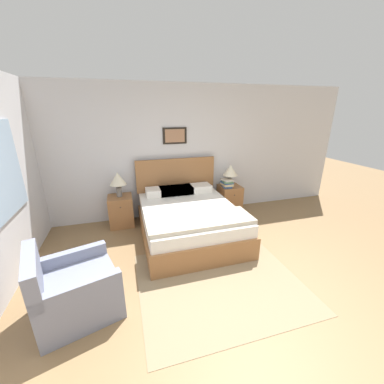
{
  "coord_description": "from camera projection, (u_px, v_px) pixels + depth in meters",
  "views": [
    {
      "loc": [
        -1.09,
        -1.53,
        2.12
      ],
      "look_at": [
        -0.14,
        1.68,
        0.94
      ],
      "focal_mm": 22.0,
      "sensor_mm": 36.0,
      "label": 1
    }
  ],
  "objects": [
    {
      "name": "area_rug_main",
      "position": [
        219.0,
        281.0,
        3.07
      ],
      "size": [
        2.04,
        1.76,
        0.01
      ],
      "color": "#897556",
      "rests_on": "ground_plane"
    },
    {
      "name": "book_hardcover_middle",
      "position": [
        227.0,
        184.0,
        4.9
      ],
      "size": [
        0.2,
        0.26,
        0.04
      ],
      "rotation": [
        0.0,
        0.0,
        -0.02
      ],
      "color": "beige",
      "rests_on": "book_thick_bottom"
    },
    {
      "name": "bed",
      "position": [
        188.0,
        218.0,
        4.11
      ],
      "size": [
        1.6,
        1.97,
        1.2
      ],
      "color": "#936038",
      "rests_on": "ground_plane"
    },
    {
      "name": "ground_plane",
      "position": [
        252.0,
        331.0,
        2.38
      ],
      "size": [
        16.0,
        16.0,
        0.0
      ],
      "primitive_type": "plane",
      "color": "olive"
    },
    {
      "name": "armchair",
      "position": [
        74.0,
        291.0,
        2.51
      ],
      "size": [
        0.97,
        0.93,
        0.83
      ],
      "rotation": [
        0.0,
        0.0,
        -1.28
      ],
      "color": "gray",
      "rests_on": "ground_plane"
    },
    {
      "name": "book_thick_bottom",
      "position": [
        227.0,
        186.0,
        4.91
      ],
      "size": [
        0.2,
        0.25,
        0.04
      ],
      "rotation": [
        0.0,
        0.0,
        -0.14
      ],
      "color": "#335693",
      "rests_on": "nightstand_by_door"
    },
    {
      "name": "book_paperback_top",
      "position": [
        227.0,
        180.0,
        4.87
      ],
      "size": [
        0.21,
        0.27,
        0.02
      ],
      "rotation": [
        0.0,
        0.0,
        0.14
      ],
      "color": "silver",
      "rests_on": "book_slim_near_top"
    },
    {
      "name": "book_slim_near_top",
      "position": [
        227.0,
        181.0,
        4.88
      ],
      "size": [
        0.22,
        0.29,
        0.03
      ],
      "rotation": [
        0.0,
        0.0,
        -0.13
      ],
      "color": "#4C7551",
      "rests_on": "book_novel_upper"
    },
    {
      "name": "wall_back",
      "position": [
        179.0,
        152.0,
        4.74
      ],
      "size": [
        7.43,
        0.09,
        2.6
      ],
      "color": "silver",
      "rests_on": "ground_plane"
    },
    {
      "name": "book_novel_upper",
      "position": [
        227.0,
        182.0,
        4.89
      ],
      "size": [
        0.22,
        0.27,
        0.03
      ],
      "rotation": [
        0.0,
        0.0,
        0.16
      ],
      "color": "#335693",
      "rests_on": "book_hardcover_middle"
    },
    {
      "name": "table_lamp_by_door",
      "position": [
        230.0,
        171.0,
        4.88
      ],
      "size": [
        0.3,
        0.3,
        0.46
      ],
      "color": "slate",
      "rests_on": "nightstand_by_door"
    },
    {
      "name": "nightstand_near_window",
      "position": [
        121.0,
        211.0,
        4.48
      ],
      "size": [
        0.44,
        0.45,
        0.59
      ],
      "color": "#936038",
      "rests_on": "ground_plane"
    },
    {
      "name": "nightstand_by_door",
      "position": [
        229.0,
        199.0,
        5.08
      ],
      "size": [
        0.44,
        0.45,
        0.59
      ],
      "color": "#936038",
      "rests_on": "ground_plane"
    },
    {
      "name": "table_lamp_near_window",
      "position": [
        118.0,
        180.0,
        4.28
      ],
      "size": [
        0.3,
        0.3,
        0.46
      ],
      "color": "slate",
      "rests_on": "nightstand_near_window"
    }
  ]
}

